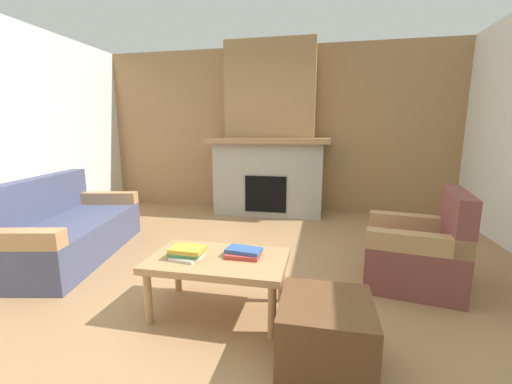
{
  "coord_description": "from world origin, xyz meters",
  "views": [
    {
      "loc": [
        0.84,
        -2.57,
        1.34
      ],
      "look_at": [
        0.1,
        1.03,
        0.64
      ],
      "focal_mm": 22.64,
      "sensor_mm": 36.0,
      "label": 1
    }
  ],
  "objects_px": {
    "fireplace": "(270,142)",
    "ottoman": "(325,334)",
    "couch": "(65,231)",
    "coffee_table": "(218,264)",
    "armchair": "(418,252)"
  },
  "relations": [
    {
      "from": "couch",
      "to": "ottoman",
      "type": "relative_size",
      "value": 3.72
    },
    {
      "from": "armchair",
      "to": "ottoman",
      "type": "bearing_deg",
      "value": -123.49
    },
    {
      "from": "coffee_table",
      "to": "ottoman",
      "type": "bearing_deg",
      "value": -28.52
    },
    {
      "from": "armchair",
      "to": "coffee_table",
      "type": "height_order",
      "value": "armchair"
    },
    {
      "from": "couch",
      "to": "armchair",
      "type": "xyz_separation_m",
      "value": [
        3.53,
        0.08,
        0.01
      ]
    },
    {
      "from": "armchair",
      "to": "ottoman",
      "type": "height_order",
      "value": "armchair"
    },
    {
      "from": "fireplace",
      "to": "couch",
      "type": "xyz_separation_m",
      "value": [
        -1.84,
        -2.36,
        -0.88
      ]
    },
    {
      "from": "fireplace",
      "to": "ottoman",
      "type": "xyz_separation_m",
      "value": [
        0.89,
        -3.49,
        -0.96
      ]
    },
    {
      "from": "fireplace",
      "to": "couch",
      "type": "distance_m",
      "value": 3.12
    },
    {
      "from": "fireplace",
      "to": "coffee_table",
      "type": "xyz_separation_m",
      "value": [
        0.12,
        -3.07,
        -0.79
      ]
    },
    {
      "from": "coffee_table",
      "to": "ottoman",
      "type": "distance_m",
      "value": 0.9
    },
    {
      "from": "fireplace",
      "to": "coffee_table",
      "type": "bearing_deg",
      "value": -87.79
    },
    {
      "from": "fireplace",
      "to": "armchair",
      "type": "xyz_separation_m",
      "value": [
        1.69,
        -2.28,
        -0.87
      ]
    },
    {
      "from": "fireplace",
      "to": "couch",
      "type": "bearing_deg",
      "value": -127.87
    },
    {
      "from": "ottoman",
      "to": "coffee_table",
      "type": "bearing_deg",
      "value": 151.48
    }
  ]
}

